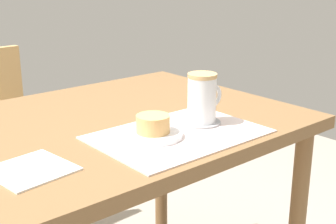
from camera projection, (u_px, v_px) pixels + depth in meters
The scene contains 7 objects.
dining_table at pixel (106, 153), 1.29m from camera, with size 1.03×0.76×0.75m.
placemat at pixel (179, 134), 1.15m from camera, with size 0.41×0.28×0.00m, color silver.
pastry_plate at pixel (153, 135), 1.12m from camera, with size 0.14×0.14×0.01m, color white.
pastry at pixel (153, 124), 1.12m from camera, with size 0.08×0.08×0.04m, color #E0A860.
coffee_coaster at pixel (201, 122), 1.22m from camera, with size 0.10×0.10×0.01m, color #99999E.
coffee_mug at pixel (203, 98), 1.21m from camera, with size 0.11×0.08×0.13m.
paper_napkin at pixel (31, 170), 0.95m from camera, with size 0.15×0.15×0.00m, color white.
Camera 1 is at (-0.64, -1.02, 1.15)m, focal length 50.00 mm.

